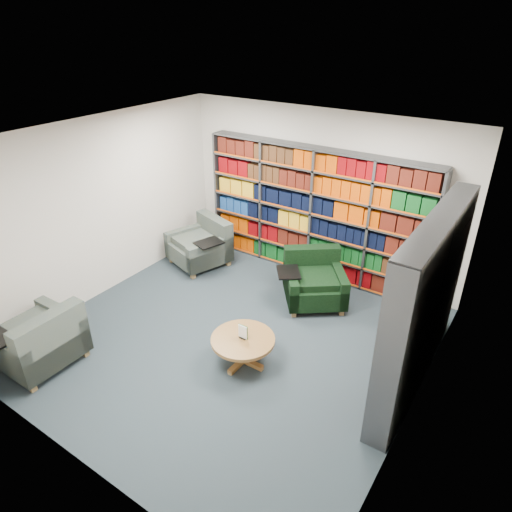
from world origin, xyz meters
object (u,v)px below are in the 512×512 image
Objects in this scene: coffee_table at (243,343)px; chair_teal_front at (41,342)px; chair_green_right at (313,282)px; chair_teal_left at (203,246)px.

chair_teal_front is at bearing -145.42° from coffee_table.
chair_teal_front reaches higher than chair_green_right.
chair_teal_left is 2.25m from chair_green_right.
chair_teal_left is 2.86m from coffee_table.
chair_green_right reaches higher than coffee_table.
chair_green_right is at bearing 56.68° from chair_teal_front.
chair_teal_front is (-2.18, -3.32, 0.02)m from chair_green_right.
chair_green_right is at bearing 88.38° from coffee_table.
chair_green_right is (2.25, 0.01, -0.01)m from chair_teal_left.
coffee_table is at bearing -91.62° from chair_green_right.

